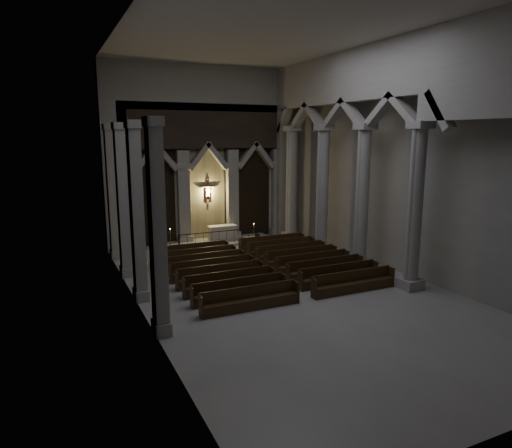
# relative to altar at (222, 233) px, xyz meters

# --- Properties ---
(room) EXTENTS (24.00, 24.10, 12.00)m
(room) POSITION_rel_altar_xyz_m (-0.70, -10.75, 6.94)
(room) COLOR #9A9792
(room) RESTS_ON ground
(sanctuary_wall) EXTENTS (14.00, 0.77, 12.00)m
(sanctuary_wall) POSITION_rel_altar_xyz_m (-0.70, 0.78, 5.95)
(sanctuary_wall) COLOR #9F9D94
(sanctuary_wall) RESTS_ON ground
(right_arcade) EXTENTS (1.00, 24.00, 12.00)m
(right_arcade) POSITION_rel_altar_xyz_m (4.80, -9.42, 7.16)
(right_arcade) COLOR #9F9D94
(right_arcade) RESTS_ON ground
(left_pilasters) EXTENTS (0.60, 13.00, 8.03)m
(left_pilasters) POSITION_rel_altar_xyz_m (-7.45, -7.25, 3.24)
(left_pilasters) COLOR #9F9D94
(left_pilasters) RESTS_ON ground
(sanctuary_step) EXTENTS (8.50, 2.60, 0.15)m
(sanctuary_step) POSITION_rel_altar_xyz_m (-0.70, -0.15, -0.59)
(sanctuary_step) COLOR #9F9D94
(sanctuary_step) RESTS_ON ground
(altar) EXTENTS (2.02, 0.81, 1.02)m
(altar) POSITION_rel_altar_xyz_m (0.00, 0.00, 0.00)
(altar) COLOR beige
(altar) RESTS_ON sanctuary_step
(altar_rail) EXTENTS (5.58, 0.09, 1.10)m
(altar_rail) POSITION_rel_altar_xyz_m (-0.70, -1.23, 0.06)
(altar_rail) COLOR black
(altar_rail) RESTS_ON ground
(candle_stand_left) EXTENTS (0.27, 0.27, 1.59)m
(candle_stand_left) POSITION_rel_altar_xyz_m (-4.06, -1.44, -0.23)
(candle_stand_left) COLOR #AD8935
(candle_stand_left) RESTS_ON ground
(candle_stand_right) EXTENTS (0.23, 0.23, 1.34)m
(candle_stand_right) POSITION_rel_altar_xyz_m (1.96, -1.06, -0.30)
(candle_stand_right) COLOR #AD8935
(candle_stand_right) RESTS_ON ground
(pews) EXTENTS (9.94, 9.15, 1.01)m
(pews) POSITION_rel_altar_xyz_m (-0.70, -8.15, -0.34)
(pews) COLOR black
(pews) RESTS_ON ground
(worshipper) EXTENTS (0.48, 0.37, 1.16)m
(worshipper) POSITION_rel_altar_xyz_m (1.24, -3.44, -0.08)
(worshipper) COLOR black
(worshipper) RESTS_ON ground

